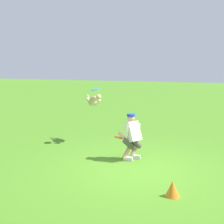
% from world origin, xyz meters
% --- Properties ---
extents(ground_plane, '(60.00, 60.00, 0.00)m').
position_xyz_m(ground_plane, '(0.00, 0.00, 0.00)').
color(ground_plane, '#4A8522').
extents(person, '(0.71, 0.60, 1.29)m').
position_xyz_m(person, '(0.27, -0.73, 0.70)').
color(person, silver).
rests_on(person, ground_plane).
extents(dog, '(0.75, 0.73, 0.53)m').
position_xyz_m(dog, '(1.90, -2.28, 1.40)').
color(dog, tan).
extents(frisbee_flying, '(0.37, 0.38, 0.08)m').
position_xyz_m(frisbee_flying, '(1.77, -2.04, 1.80)').
color(frisbee_flying, '#2D90D8').
extents(frisbee_held, '(0.34, 0.34, 0.09)m').
position_xyz_m(frisbee_held, '(0.65, -0.73, 0.61)').
color(frisbee_held, '#F24718').
rests_on(frisbee_held, person).
extents(training_cone, '(0.30, 0.30, 0.33)m').
position_xyz_m(training_cone, '(-1.00, 1.31, 0.17)').
color(training_cone, orange).
rests_on(training_cone, ground_plane).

